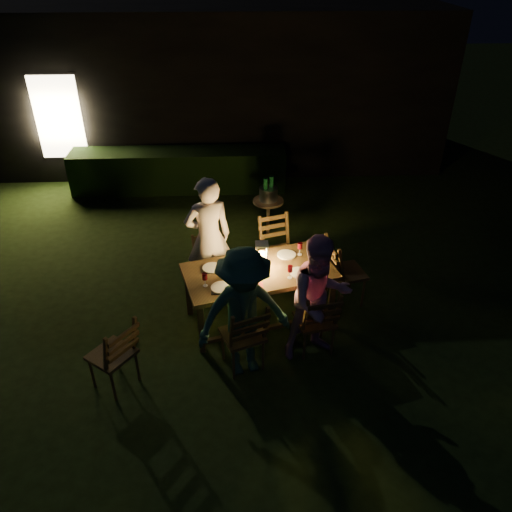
{
  "coord_description": "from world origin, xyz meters",
  "views": [
    {
      "loc": [
        0.59,
        -5.61,
        4.27
      ],
      "look_at": [
        0.85,
        -0.19,
        0.83
      ],
      "focal_mm": 35.0,
      "sensor_mm": 36.0,
      "label": 1
    }
  ],
  "objects_px": {
    "chair_near_right": "(315,331)",
    "ice_bucket": "(268,194)",
    "dining_table": "(259,275)",
    "side_table": "(268,205)",
    "person_house_side": "(209,237)",
    "chair_far_left": "(211,276)",
    "chair_far_right": "(278,262)",
    "chair_spare": "(115,365)",
    "person_opp_left": "(244,314)",
    "chair_near_left": "(243,346)",
    "bottle_table": "(240,264)",
    "lantern": "(262,257)",
    "person_opp_right": "(319,299)",
    "chair_end": "(344,282)",
    "bottle_bucket_a": "(266,192)",
    "bottle_bucket_b": "(271,190)"
  },
  "relations": [
    {
      "from": "chair_near_right",
      "to": "chair_spare",
      "type": "xyz_separation_m",
      "value": [
        -2.29,
        -0.47,
        0.0
      ]
    },
    {
      "from": "chair_near_left",
      "to": "ice_bucket",
      "type": "distance_m",
      "value": 3.12
    },
    {
      "from": "chair_far_left",
      "to": "chair_far_right",
      "type": "distance_m",
      "value": 1.0
    },
    {
      "from": "chair_spare",
      "to": "ice_bucket",
      "type": "xyz_separation_m",
      "value": [
        1.92,
        3.28,
        0.49
      ]
    },
    {
      "from": "side_table",
      "to": "bottle_table",
      "type": "bearing_deg",
      "value": -102.64
    },
    {
      "from": "dining_table",
      "to": "ice_bucket",
      "type": "relative_size",
      "value": 6.81
    },
    {
      "from": "dining_table",
      "to": "bottle_table",
      "type": "bearing_deg",
      "value": -180.0
    },
    {
      "from": "person_house_side",
      "to": "lantern",
      "type": "distance_m",
      "value": 0.92
    },
    {
      "from": "chair_near_left",
      "to": "bottle_bucket_b",
      "type": "height_order",
      "value": "chair_near_left"
    },
    {
      "from": "bottle_table",
      "to": "bottle_bucket_a",
      "type": "distance_m",
      "value": 2.26
    },
    {
      "from": "chair_far_left",
      "to": "chair_end",
      "type": "distance_m",
      "value": 1.85
    },
    {
      "from": "chair_end",
      "to": "person_house_side",
      "type": "height_order",
      "value": "person_house_side"
    },
    {
      "from": "chair_near_right",
      "to": "person_opp_right",
      "type": "xyz_separation_m",
      "value": [
        0.01,
        -0.05,
        0.51
      ]
    },
    {
      "from": "chair_near_left",
      "to": "bottle_table",
      "type": "bearing_deg",
      "value": 70.16
    },
    {
      "from": "lantern",
      "to": "ice_bucket",
      "type": "relative_size",
      "value": 1.17
    },
    {
      "from": "chair_far_right",
      "to": "ice_bucket",
      "type": "bearing_deg",
      "value": -105.09
    },
    {
      "from": "lantern",
      "to": "side_table",
      "type": "relative_size",
      "value": 0.52
    },
    {
      "from": "chair_near_right",
      "to": "ice_bucket",
      "type": "relative_size",
      "value": 3.25
    },
    {
      "from": "chair_far_left",
      "to": "person_opp_left",
      "type": "height_order",
      "value": "person_opp_left"
    },
    {
      "from": "chair_near_left",
      "to": "bottle_bucket_b",
      "type": "xyz_separation_m",
      "value": [
        0.54,
        3.09,
        0.53
      ]
    },
    {
      "from": "chair_near_right",
      "to": "chair_end",
      "type": "bearing_deg",
      "value": 48.12
    },
    {
      "from": "chair_end",
      "to": "bottle_table",
      "type": "distance_m",
      "value": 1.6
    },
    {
      "from": "person_house_side",
      "to": "chair_far_left",
      "type": "bearing_deg",
      "value": 88.97
    },
    {
      "from": "person_opp_right",
      "to": "bottle_table",
      "type": "relative_size",
      "value": 5.76
    },
    {
      "from": "person_house_side",
      "to": "person_opp_right",
      "type": "relative_size",
      "value": 1.08
    },
    {
      "from": "person_house_side",
      "to": "chair_spare",
      "type": "bearing_deg",
      "value": 44.97
    },
    {
      "from": "chair_end",
      "to": "person_opp_right",
      "type": "relative_size",
      "value": 0.65
    },
    {
      "from": "bottle_table",
      "to": "bottle_bucket_a",
      "type": "bearing_deg",
      "value": 78.37
    },
    {
      "from": "chair_far_right",
      "to": "chair_spare",
      "type": "distance_m",
      "value": 2.8
    },
    {
      "from": "chair_near_right",
      "to": "chair_far_left",
      "type": "bearing_deg",
      "value": 123.76
    },
    {
      "from": "chair_end",
      "to": "person_opp_right",
      "type": "distance_m",
      "value": 1.23
    },
    {
      "from": "chair_spare",
      "to": "ice_bucket",
      "type": "height_order",
      "value": "chair_spare"
    },
    {
      "from": "lantern",
      "to": "bottle_table",
      "type": "distance_m",
      "value": 0.3
    },
    {
      "from": "person_opp_right",
      "to": "bottle_table",
      "type": "xyz_separation_m",
      "value": [
        -0.89,
        0.6,
        0.11
      ]
    },
    {
      "from": "chair_near_left",
      "to": "chair_spare",
      "type": "height_order",
      "value": "chair_near_left"
    },
    {
      "from": "chair_far_right",
      "to": "person_opp_right",
      "type": "distance_m",
      "value": 1.67
    },
    {
      "from": "chair_far_right",
      "to": "chair_near_right",
      "type": "bearing_deg",
      "value": 83.96
    },
    {
      "from": "chair_near_right",
      "to": "ice_bucket",
      "type": "bearing_deg",
      "value": 85.59
    },
    {
      "from": "chair_far_left",
      "to": "bottle_bucket_b",
      "type": "relative_size",
      "value": 2.81
    },
    {
      "from": "chair_end",
      "to": "chair_spare",
      "type": "relative_size",
      "value": 1.07
    },
    {
      "from": "chair_far_right",
      "to": "person_opp_left",
      "type": "xyz_separation_m",
      "value": [
        -0.54,
        -1.8,
        0.51
      ]
    },
    {
      "from": "person_opp_right",
      "to": "lantern",
      "type": "relative_size",
      "value": 4.61
    },
    {
      "from": "chair_near_left",
      "to": "chair_far_left",
      "type": "xyz_separation_m",
      "value": [
        -0.41,
        1.48,
        -0.03
      ]
    },
    {
      "from": "chair_near_left",
      "to": "bottle_bucket_b",
      "type": "relative_size",
      "value": 3.14
    },
    {
      "from": "chair_end",
      "to": "bottle_bucket_a",
      "type": "relative_size",
      "value": 3.27
    },
    {
      "from": "chair_spare",
      "to": "bottle_table",
      "type": "distance_m",
      "value": 1.86
    },
    {
      "from": "dining_table",
      "to": "side_table",
      "type": "height_order",
      "value": "dining_table"
    },
    {
      "from": "chair_far_right",
      "to": "ice_bucket",
      "type": "relative_size",
      "value": 3.4
    },
    {
      "from": "chair_far_left",
      "to": "chair_end",
      "type": "height_order",
      "value": "chair_end"
    },
    {
      "from": "person_house_side",
      "to": "person_opp_right",
      "type": "bearing_deg",
      "value": 118.76
    }
  ]
}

